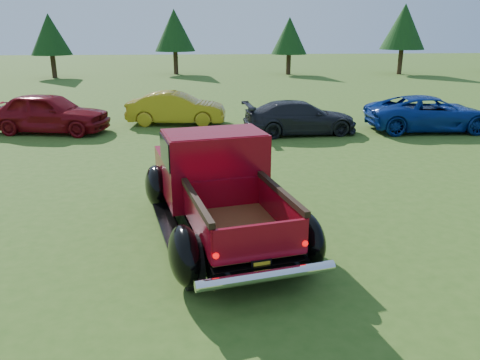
{
  "coord_description": "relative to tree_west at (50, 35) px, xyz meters",
  "views": [
    {
      "loc": [
        -1.08,
        -7.96,
        3.63
      ],
      "look_at": [
        -0.39,
        0.2,
        0.95
      ],
      "focal_mm": 35.0,
      "sensor_mm": 36.0,
      "label": 1
    }
  ],
  "objects": [
    {
      "name": "pickup_truck",
      "position": [
        11.14,
        -28.74,
        -2.23
      ],
      "size": [
        3.18,
        5.27,
        1.85
      ],
      "rotation": [
        0.0,
        0.0,
        0.21
      ],
      "color": "black",
      "rests_on": "ground"
    },
    {
      "name": "tree_west",
      "position": [
        0.0,
        0.0,
        0.0
      ],
      "size": [
        2.94,
        2.94,
        4.6
      ],
      "color": "#332114",
      "rests_on": "ground"
    },
    {
      "name": "tree_mid_left",
      "position": [
        9.0,
        2.0,
        0.27
      ],
      "size": [
        3.2,
        3.2,
        5.0
      ],
      "color": "#332114",
      "rests_on": "ground"
    },
    {
      "name": "tree_east",
      "position": [
        27.0,
        0.5,
        0.55
      ],
      "size": [
        3.46,
        3.46,
        5.4
      ],
      "color": "#332114",
      "rests_on": "ground"
    },
    {
      "name": "show_car_yellow",
      "position": [
        9.97,
        -18.65,
        -2.49
      ],
      "size": [
        3.88,
        1.67,
        1.24
      ],
      "primitive_type": "imported",
      "rotation": [
        0.0,
        0.0,
        1.48
      ],
      "color": "#AD8D17",
      "rests_on": "ground"
    },
    {
      "name": "tree_mid_right",
      "position": [
        18.0,
        1.0,
        -0.14
      ],
      "size": [
        2.82,
        2.82,
        4.4
      ],
      "color": "#332114",
      "rests_on": "ground"
    },
    {
      "name": "ground",
      "position": [
        12.0,
        -29.0,
        -3.11
      ],
      "size": [
        120.0,
        120.0,
        0.0
      ],
      "primitive_type": "plane",
      "color": "#345618",
      "rests_on": "ground"
    },
    {
      "name": "show_car_grey",
      "position": [
        14.42,
        -20.77,
        -2.52
      ],
      "size": [
        4.14,
        1.94,
        1.17
      ],
      "primitive_type": "imported",
      "rotation": [
        0.0,
        0.0,
        1.65
      ],
      "color": "black",
      "rests_on": "ground"
    },
    {
      "name": "show_car_blue",
      "position": [
        19.25,
        -20.63,
        -2.48
      ],
      "size": [
        4.61,
        2.22,
        1.26
      ],
      "primitive_type": "imported",
      "rotation": [
        0.0,
        0.0,
        1.54
      ],
      "color": "navy",
      "rests_on": "ground"
    },
    {
      "name": "show_car_red",
      "position": [
        5.5,
        -19.81,
        -2.39
      ],
      "size": [
        4.45,
        2.49,
        1.43
      ],
      "primitive_type": "imported",
      "rotation": [
        0.0,
        0.0,
        1.37
      ],
      "color": "maroon",
      "rests_on": "ground"
    }
  ]
}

